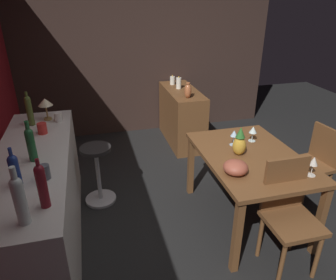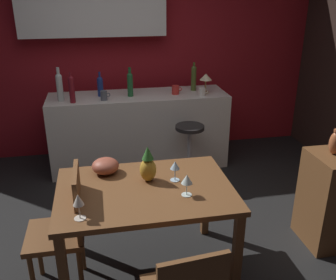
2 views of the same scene
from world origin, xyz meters
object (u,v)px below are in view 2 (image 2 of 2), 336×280
object	(u,v)px
wine_glass_center	(187,180)
counter_lamp	(206,78)
chair_near_window	(65,227)
wine_bottle_cobalt	(100,85)
bar_stool	(189,151)
cup_white	(202,92)
cup_slate	(104,96)
dining_table	(145,199)
vase_copper	(335,143)
wine_bottle_clear	(59,86)
pineapple_centerpiece	(148,166)
wine_bottle_olive	(194,77)
wine_bottle_green	(130,83)
fruit_bowl	(105,166)
wine_bottle_ruby	(72,88)
wine_glass_right	(78,201)
cup_red	(176,90)
wine_glass_left	(175,166)

from	to	relation	value
wine_glass_center	counter_lamp	distance (m)	2.13
chair_near_window	wine_bottle_cobalt	world-z (taller)	wine_bottle_cobalt
bar_stool	cup_white	size ratio (longest dim) A/B	5.81
cup_white	cup_slate	bearing A→B (deg)	178.47
dining_table	counter_lamp	world-z (taller)	counter_lamp
vase_copper	wine_bottle_clear	bearing A→B (deg)	142.68
chair_near_window	cup_white	xyz separation A→B (m)	(1.49, 1.78, 0.43)
chair_near_window	bar_stool	xyz separation A→B (m)	(1.26, 1.45, -0.16)
pineapple_centerpiece	wine_bottle_cobalt	distance (m)	1.86
wine_glass_center	wine_bottle_olive	distance (m)	2.23
counter_lamp	cup_white	bearing A→B (deg)	-122.34
dining_table	wine_bottle_green	xyz separation A→B (m)	(0.09, 1.88, 0.40)
wine_bottle_cobalt	counter_lamp	world-z (taller)	wine_bottle_cobalt
wine_bottle_cobalt	wine_bottle_green	world-z (taller)	wine_bottle_green
dining_table	bar_stool	distance (m)	1.59
chair_near_window	fruit_bowl	size ratio (longest dim) A/B	4.56
wine_bottle_ruby	wine_bottle_cobalt	bearing A→B (deg)	34.62
wine_glass_right	cup_red	bearing A→B (deg)	63.73
wine_glass_center	wine_bottle_cobalt	bearing A→B (deg)	103.96
bar_stool	cup_white	world-z (taller)	cup_white
wine_bottle_cobalt	pineapple_centerpiece	bearing A→B (deg)	-81.01
dining_table	vase_copper	xyz separation A→B (m)	(1.56, 0.12, 0.27)
dining_table	wine_bottle_ruby	distance (m)	1.87
wine_glass_center	cup_red	size ratio (longest dim) A/B	1.31
bar_stool	wine_bottle_green	size ratio (longest dim) A/B	1.99
pineapple_centerpiece	wine_bottle_cobalt	bearing A→B (deg)	98.99
chair_near_window	wine_glass_right	size ratio (longest dim) A/B	5.46
wine_glass_left	wine_bottle_olive	distance (m)	2.03
pineapple_centerpiece	wine_bottle_clear	bearing A→B (deg)	112.96
wine_bottle_olive	pineapple_centerpiece	bearing A→B (deg)	-113.85
wine_bottle_clear	wine_bottle_ruby	size ratio (longest dim) A/B	1.11
chair_near_window	wine_glass_right	distance (m)	0.45
vase_copper	cup_slate	bearing A→B (deg)	137.22
chair_near_window	wine_bottle_clear	size ratio (longest dim) A/B	2.55
chair_near_window	wine_bottle_cobalt	size ratio (longest dim) A/B	3.34
wine_bottle_ruby	cup_white	distance (m)	1.47
wine_bottle_green	cup_red	size ratio (longest dim) A/B	2.77
wine_bottle_olive	vase_copper	xyz separation A→B (m)	(0.69, -1.87, -0.15)
wine_glass_left	wine_bottle_cobalt	bearing A→B (deg)	104.53
fruit_bowl	counter_lamp	world-z (taller)	counter_lamp
wine_glass_center	wine_bottle_green	distance (m)	2.05
chair_near_window	bar_stool	world-z (taller)	chair_near_window
bar_stool	cup_slate	xyz separation A→B (m)	(-0.90, 0.36, 0.60)
fruit_bowl	wine_glass_center	bearing A→B (deg)	-39.56
wine_glass_left	wine_bottle_clear	size ratio (longest dim) A/B	0.42
cup_red	wine_bottle_olive	bearing A→B (deg)	26.97
bar_stool	wine_bottle_ruby	size ratio (longest dim) A/B	1.98
wine_bottle_green	dining_table	bearing A→B (deg)	-92.69
bar_stool	vase_copper	world-z (taller)	vase_copper
chair_near_window	wine_bottle_olive	world-z (taller)	wine_bottle_olive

